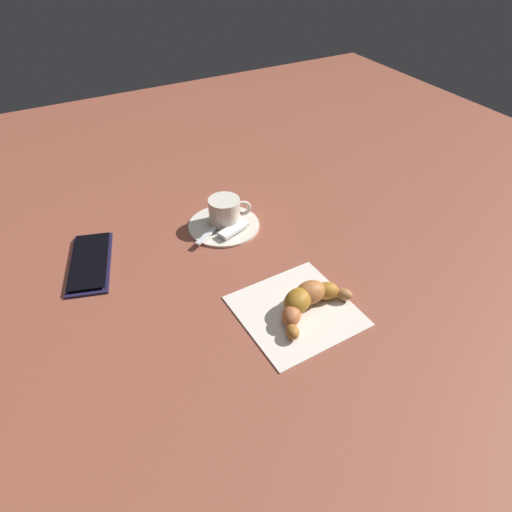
{
  "coord_description": "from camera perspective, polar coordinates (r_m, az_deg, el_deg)",
  "views": [
    {
      "loc": [
        -0.49,
        0.27,
        0.49
      ],
      "look_at": [
        0.01,
        -0.01,
        0.02
      ],
      "focal_mm": 32.0,
      "sensor_mm": 36.0,
      "label": 1
    }
  ],
  "objects": [
    {
      "name": "napkin",
      "position": [
        0.68,
        5.03,
        -6.79
      ],
      "size": [
        0.17,
        0.17,
        0.0
      ],
      "primitive_type": "cube",
      "rotation": [
        0.0,
        0.0,
        0.04
      ],
      "color": "silver",
      "rests_on": "ground"
    },
    {
      "name": "ground_plane",
      "position": [
        0.75,
        -0.02,
        -1.68
      ],
      "size": [
        1.8,
        1.8,
        0.0
      ],
      "primitive_type": "plane",
      "color": "brown"
    },
    {
      "name": "espresso_cup",
      "position": [
        0.83,
        -3.88,
        5.75
      ],
      "size": [
        0.06,
        0.08,
        0.05
      ],
      "color": "beige",
      "rests_on": "saucer"
    },
    {
      "name": "teaspoon",
      "position": [
        0.84,
        -4.08,
        4.66
      ],
      "size": [
        0.08,
        0.11,
        0.01
      ],
      "color": "silver",
      "rests_on": "saucer"
    },
    {
      "name": "croissant",
      "position": [
        0.67,
        6.35,
        -5.43
      ],
      "size": [
        0.08,
        0.13,
        0.03
      ],
      "color": "#9F6635",
      "rests_on": "napkin"
    },
    {
      "name": "sugar_packet",
      "position": [
        0.81,
        -2.81,
        3.4
      ],
      "size": [
        0.04,
        0.06,
        0.01
      ],
      "primitive_type": "cube",
      "rotation": [
        0.0,
        0.0,
        11.32
      ],
      "color": "white",
      "rests_on": "saucer"
    },
    {
      "name": "saucer",
      "position": [
        0.84,
        -4.05,
        3.96
      ],
      "size": [
        0.13,
        0.13,
        0.01
      ],
      "primitive_type": "cylinder",
      "color": "beige",
      "rests_on": "ground"
    },
    {
      "name": "cell_phone",
      "position": [
        0.8,
        -20.02,
        -0.71
      ],
      "size": [
        0.17,
        0.11,
        0.01
      ],
      "color": "#1D1937",
      "rests_on": "ground"
    }
  ]
}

